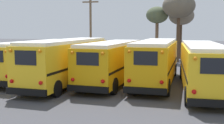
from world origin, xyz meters
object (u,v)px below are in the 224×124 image
at_px(bare_tree_0, 157,16).
at_px(bare_tree_3, 181,16).
at_px(bare_tree_2, 179,6).
at_px(school_bus_4, 202,65).
at_px(utility_pole, 91,27).
at_px(school_bus_3, 156,60).
at_px(school_bus_1, 68,60).
at_px(school_bus_2, 112,61).
at_px(school_bus_0, 38,58).

bearing_deg(bare_tree_0, bare_tree_3, 41.65).
height_order(bare_tree_2, bare_tree_3, bare_tree_2).
height_order(school_bus_4, utility_pole, utility_pole).
height_order(school_bus_3, school_bus_4, school_bus_3).
bearing_deg(school_bus_3, bare_tree_3, 86.15).
relative_size(school_bus_1, school_bus_2, 1.13).
bearing_deg(school_bus_2, utility_pole, 117.27).
distance_m(school_bus_3, bare_tree_3, 18.58).
distance_m(school_bus_1, school_bus_4, 9.18).
height_order(school_bus_2, school_bus_3, school_bus_3).
bearing_deg(school_bus_4, school_bus_3, 156.27).
height_order(school_bus_0, utility_pole, utility_pole).
height_order(school_bus_0, school_bus_4, school_bus_4).
distance_m(school_bus_0, utility_pole, 10.12).
xyz_separation_m(school_bus_2, school_bus_3, (3.06, 0.73, 0.06)).
bearing_deg(school_bus_4, school_bus_0, 176.02).
distance_m(school_bus_2, school_bus_4, 6.15).
xyz_separation_m(utility_pole, bare_tree_3, (9.44, 8.84, 1.53)).
height_order(school_bus_0, school_bus_1, school_bus_1).
relative_size(school_bus_0, bare_tree_3, 1.44).
bearing_deg(utility_pole, bare_tree_3, 43.12).
height_order(school_bus_1, school_bus_3, school_bus_1).
relative_size(school_bus_2, bare_tree_0, 1.42).
bearing_deg(school_bus_1, bare_tree_2, 65.83).
relative_size(utility_pole, bare_tree_0, 1.16).
distance_m(school_bus_4, bare_tree_2, 16.47).
height_order(school_bus_3, utility_pole, utility_pole).
bearing_deg(school_bus_1, bare_tree_3, 69.59).
bearing_deg(bare_tree_2, school_bus_3, -93.98).
height_order(school_bus_0, bare_tree_3, bare_tree_3).
relative_size(school_bus_1, school_bus_4, 0.98).
bearing_deg(school_bus_4, utility_pole, 136.70).
distance_m(school_bus_1, bare_tree_3, 21.39).
xyz_separation_m(bare_tree_0, bare_tree_3, (2.86, 2.54, 0.12)).
distance_m(school_bus_3, bare_tree_0, 16.12).
height_order(school_bus_2, bare_tree_2, bare_tree_2).
height_order(school_bus_1, bare_tree_0, bare_tree_0).
xyz_separation_m(school_bus_0, school_bus_2, (6.11, -0.23, 0.00)).
distance_m(utility_pole, bare_tree_0, 9.21).
relative_size(school_bus_4, bare_tree_2, 1.36).
bearing_deg(school_bus_3, utility_pole, 131.52).
distance_m(school_bus_0, school_bus_2, 6.12).
xyz_separation_m(school_bus_0, utility_pole, (0.95, 9.78, 2.46)).
bearing_deg(bare_tree_0, school_bus_2, -94.97).
bearing_deg(bare_tree_2, bare_tree_3, 86.64).
distance_m(school_bus_4, utility_pole, 15.69).
bearing_deg(school_bus_1, school_bus_2, 15.81).
bearing_deg(school_bus_0, school_bus_3, 3.09).
relative_size(school_bus_2, bare_tree_2, 1.18).
distance_m(school_bus_2, bare_tree_0, 16.81).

